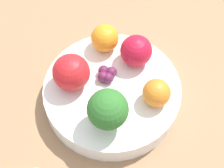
% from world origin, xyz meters
% --- Properties ---
extents(ground_plane, '(6.00, 6.00, 0.00)m').
position_xyz_m(ground_plane, '(0.00, 0.00, 0.00)').
color(ground_plane, gray).
extents(table_surface, '(1.20, 1.20, 0.02)m').
position_xyz_m(table_surface, '(0.00, 0.00, 0.01)').
color(table_surface, '#936D4C').
rests_on(table_surface, ground_plane).
extents(bowl, '(0.22, 0.22, 0.04)m').
position_xyz_m(bowl, '(0.00, 0.00, 0.04)').
color(bowl, white).
rests_on(bowl, table_surface).
extents(broccoli, '(0.06, 0.06, 0.07)m').
position_xyz_m(broccoli, '(-0.03, -0.05, 0.10)').
color(broccoli, '#8CB76B').
rests_on(broccoli, bowl).
extents(apple_red, '(0.06, 0.06, 0.06)m').
position_xyz_m(apple_red, '(-0.05, 0.04, 0.09)').
color(apple_red, red).
rests_on(apple_red, bowl).
extents(apple_green, '(0.05, 0.05, 0.05)m').
position_xyz_m(apple_green, '(0.06, 0.03, 0.08)').
color(apple_green, '#B7142D').
rests_on(apple_green, bowl).
extents(orange_front, '(0.04, 0.04, 0.04)m').
position_xyz_m(orange_front, '(0.05, -0.05, 0.08)').
color(orange_front, orange).
rests_on(orange_front, bowl).
extents(orange_back, '(0.05, 0.05, 0.05)m').
position_xyz_m(orange_back, '(0.03, 0.08, 0.08)').
color(orange_back, orange).
rests_on(orange_back, bowl).
extents(grape_cluster, '(0.03, 0.03, 0.02)m').
position_xyz_m(grape_cluster, '(0.00, 0.02, 0.06)').
color(grape_cluster, '#5B1E42').
rests_on(grape_cluster, bowl).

